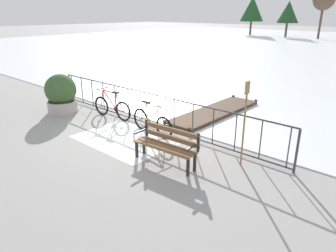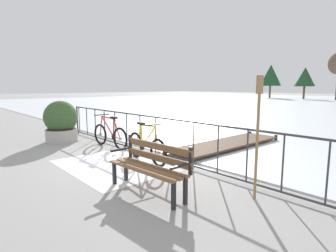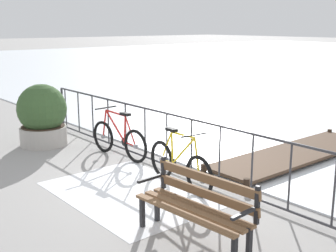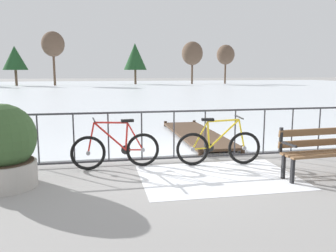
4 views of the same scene
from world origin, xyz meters
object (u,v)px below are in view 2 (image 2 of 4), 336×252
object	(u,v)px
park_bench	(151,163)
bicycle_second	(146,147)
planter_with_shrub	(61,122)
bicycle_near_railing	(110,135)
oar_upright	(258,130)

from	to	relation	value
park_bench	bicycle_second	bearing A→B (deg)	145.50
planter_with_shrub	bicycle_near_railing	bearing A→B (deg)	22.99
bicycle_near_railing	oar_upright	bearing A→B (deg)	-1.75
bicycle_near_railing	park_bench	xyz separation A→B (m)	(3.58, -1.22, 0.14)
bicycle_near_railing	park_bench	distance (m)	3.79
planter_with_shrub	bicycle_second	bearing A→B (deg)	9.29
park_bench	bicycle_near_railing	bearing A→B (deg)	161.12
bicycle_near_railing	planter_with_shrub	size ratio (longest dim) A/B	1.26
oar_upright	bicycle_near_railing	bearing A→B (deg)	178.25
park_bench	oar_upright	bearing A→B (deg)	38.33
park_bench	planter_with_shrub	xyz separation A→B (m)	(-5.41, 0.45, 0.15)
bicycle_second	oar_upright	xyz separation A→B (m)	(2.93, -0.00, 0.77)
bicycle_second	planter_with_shrub	bearing A→B (deg)	-170.71
oar_upright	bicycle_second	bearing A→B (deg)	179.94
bicycle_second	oar_upright	bearing A→B (deg)	-0.06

